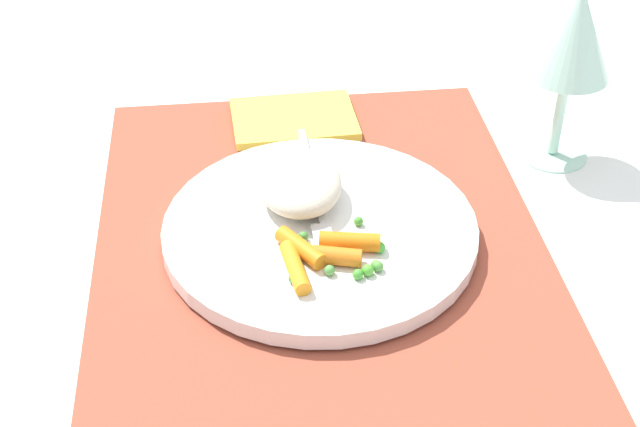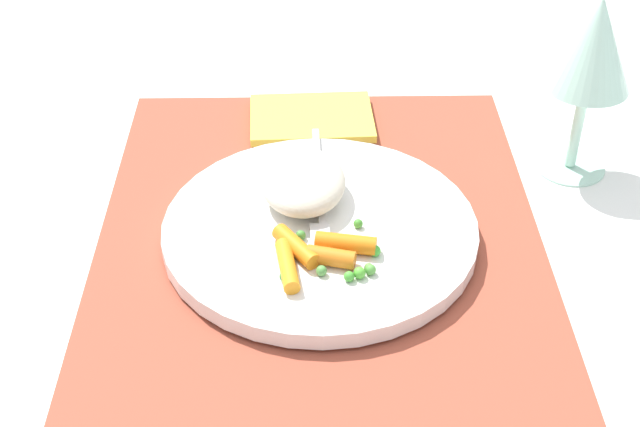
% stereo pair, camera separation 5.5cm
% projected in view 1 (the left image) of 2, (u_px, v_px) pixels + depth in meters
% --- Properties ---
extents(ground_plane, '(2.40, 2.40, 0.00)m').
position_uv_depth(ground_plane, '(320.00, 242.00, 0.74)').
color(ground_plane, white).
extents(placemat, '(0.48, 0.37, 0.01)m').
position_uv_depth(placemat, '(320.00, 240.00, 0.74)').
color(placemat, '#9E4733').
rests_on(placemat, ground_plane).
extents(plate, '(0.26, 0.26, 0.01)m').
position_uv_depth(plate, '(320.00, 230.00, 0.73)').
color(plate, white).
rests_on(plate, placemat).
extents(rice_mound, '(0.09, 0.07, 0.03)m').
position_uv_depth(rice_mound, '(299.00, 183.00, 0.74)').
color(rice_mound, beige).
rests_on(rice_mound, plate).
extents(carrot_portion, '(0.07, 0.08, 0.01)m').
position_uv_depth(carrot_portion, '(322.00, 252.00, 0.69)').
color(carrot_portion, orange).
rests_on(carrot_portion, plate).
extents(pea_scatter, '(0.07, 0.08, 0.01)m').
position_uv_depth(pea_scatter, '(351.00, 259.00, 0.68)').
color(pea_scatter, '#429330').
rests_on(pea_scatter, plate).
extents(fork, '(0.19, 0.02, 0.01)m').
position_uv_depth(fork, '(316.00, 205.00, 0.74)').
color(fork, silver).
rests_on(fork, plate).
extents(wine_glass, '(0.07, 0.07, 0.17)m').
position_uv_depth(wine_glass, '(574.00, 38.00, 0.77)').
color(wine_glass, '#B2E0CC').
rests_on(wine_glass, ground_plane).
extents(napkin, '(0.09, 0.12, 0.01)m').
position_uv_depth(napkin, '(294.00, 119.00, 0.88)').
color(napkin, '#EAE54C').
rests_on(napkin, placemat).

